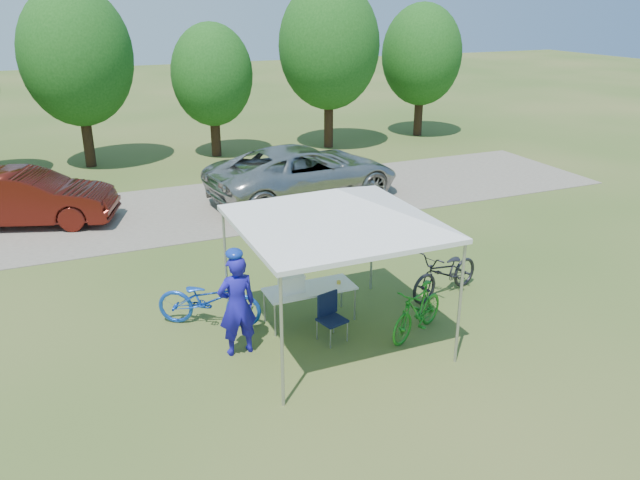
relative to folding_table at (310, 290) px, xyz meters
The scene contains 14 objects.
ground 0.98m from the folding_table, 77.03° to the right, with size 100.00×100.00×0.00m, color #2D5119.
gravel_strip 7.30m from the folding_table, 88.68° to the left, with size 24.00×5.00×0.02m, color gray.
canopy 2.15m from the folding_table, 77.03° to the right, with size 4.53×4.53×3.00m.
treeline 13.63m from the folding_table, 90.55° to the left, with size 24.89×4.28×6.30m.
folding_table is the anchor object (origin of this frame).
folding_chair 0.73m from the folding_table, 82.93° to the right, with size 0.52×0.54×0.83m.
cooler 0.41m from the folding_table, behind, with size 0.44×0.30×0.32m.
ice_cream_cup 0.56m from the folding_table, ahead, with size 0.08×0.08×0.06m, color gold.
cyclist 1.63m from the folding_table, 160.08° to the right, with size 0.64×0.42×1.77m, color #1914A4.
bike_blue 1.83m from the folding_table, 160.83° to the left, with size 0.67×1.91×1.00m, color #1442B2.
bike_green 1.97m from the folding_table, 37.72° to the right, with size 0.44×1.57×0.94m, color #1B7A1C.
bike_dark 2.91m from the folding_table, ahead, with size 0.65×1.85×0.97m, color black.
minivan 7.46m from the folding_table, 68.95° to the left, with size 2.64×5.73×1.59m, color #A9A9A4.
sedan 9.09m from the folding_table, 121.54° to the left, with size 1.53×4.37×1.44m, color #4A120C.
Camera 1 is at (-4.02, -8.75, 5.59)m, focal length 35.00 mm.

